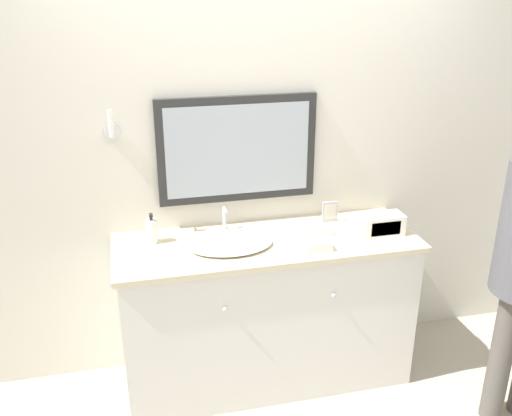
{
  "coord_description": "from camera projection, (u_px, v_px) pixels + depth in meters",
  "views": [
    {
      "loc": [
        -0.72,
        -2.43,
        2.27
      ],
      "look_at": [
        -0.06,
        0.33,
        1.11
      ],
      "focal_mm": 40.0,
      "sensor_mm": 36.0,
      "label": 1
    }
  ],
  "objects": [
    {
      "name": "picture_frame",
      "position": [
        330.0,
        212.0,
        3.38
      ],
      "size": [
        0.09,
        0.01,
        0.13
      ],
      "color": "#B2B2B7",
      "rests_on": "vanity_counter"
    },
    {
      "name": "ground_plane",
      "position": [
        280.0,
        412.0,
        3.21
      ],
      "size": [
        14.0,
        14.0,
        0.0
      ],
      "primitive_type": "plane",
      "color": "#B2A893"
    },
    {
      "name": "hand_towel_near_sink",
      "position": [
        314.0,
        231.0,
        3.23
      ],
      "size": [
        0.19,
        0.11,
        0.03
      ],
      "color": "white",
      "rests_on": "vanity_counter"
    },
    {
      "name": "appliance_box",
      "position": [
        381.0,
        224.0,
        3.21
      ],
      "size": [
        0.24,
        0.13,
        0.12
      ],
      "color": "white",
      "rests_on": "vanity_counter"
    },
    {
      "name": "wall_back",
      "position": [
        254.0,
        161.0,
        3.31
      ],
      "size": [
        8.0,
        0.18,
        2.55
      ],
      "color": "silver",
      "rests_on": "ground_plane"
    },
    {
      "name": "vanity_counter",
      "position": [
        267.0,
        311.0,
        3.33
      ],
      "size": [
        1.69,
        0.59,
        0.91
      ],
      "color": "silver",
      "rests_on": "ground_plane"
    },
    {
      "name": "hand_towel_far_corner",
      "position": [
        317.0,
        245.0,
        3.04
      ],
      "size": [
        0.14,
        0.1,
        0.05
      ],
      "color": "white",
      "rests_on": "vanity_counter"
    },
    {
      "name": "soap_bottle",
      "position": [
        152.0,
        231.0,
        3.11
      ],
      "size": [
        0.06,
        0.06,
        0.18
      ],
      "color": "white",
      "rests_on": "vanity_counter"
    },
    {
      "name": "metal_tray",
      "position": [
        377.0,
        217.0,
        3.45
      ],
      "size": [
        0.14,
        0.1,
        0.01
      ],
      "color": "#ADADB2",
      "rests_on": "vanity_counter"
    },
    {
      "name": "sink_basin",
      "position": [
        230.0,
        243.0,
        3.08
      ],
      "size": [
        0.46,
        0.36,
        0.17
      ],
      "color": "white",
      "rests_on": "vanity_counter"
    }
  ]
}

